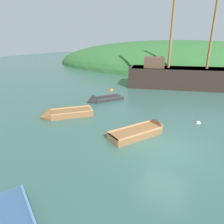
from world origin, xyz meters
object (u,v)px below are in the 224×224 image
at_px(rowboat_center, 63,115).
at_px(rowboat_portside, 143,132).
at_px(rowboat_outer_left, 101,100).
at_px(buoy_white, 198,123).
at_px(buoy_orange, 111,90).
at_px(sailing_ship, 183,79).

height_order(rowboat_center, rowboat_portside, rowboat_center).
distance_m(rowboat_outer_left, buoy_white, 8.28).
xyz_separation_m(rowboat_outer_left, rowboat_portside, (5.64, -4.30, 0.06)).
xyz_separation_m(rowboat_outer_left, buoy_orange, (-1.14, 3.80, -0.08)).
height_order(rowboat_outer_left, buoy_orange, rowboat_outer_left).
bearing_deg(rowboat_center, rowboat_portside, 134.58).
bearing_deg(rowboat_outer_left, buoy_orange, -130.72).
relative_size(rowboat_center, rowboat_portside, 0.90).
bearing_deg(buoy_orange, rowboat_center, -84.49).
bearing_deg(rowboat_outer_left, rowboat_center, 28.33).
height_order(sailing_ship, rowboat_portside, sailing_ship).
xyz_separation_m(rowboat_center, rowboat_portside, (5.98, 0.23, -0.01)).
relative_size(sailing_ship, buoy_orange, 37.16).
xyz_separation_m(rowboat_outer_left, buoy_white, (8.21, -1.06, -0.08)).
height_order(rowboat_outer_left, rowboat_center, rowboat_center).
distance_m(sailing_ship, rowboat_portside, 13.35).
bearing_deg(buoy_orange, sailing_ship, 39.65).
distance_m(sailing_ship, buoy_orange, 8.22).
relative_size(rowboat_outer_left, buoy_orange, 8.78).
relative_size(sailing_ship, buoy_white, 50.61).
bearing_deg(sailing_ship, rowboat_outer_left, -137.56).
xyz_separation_m(buoy_white, buoy_orange, (-9.35, 4.85, 0.00)).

